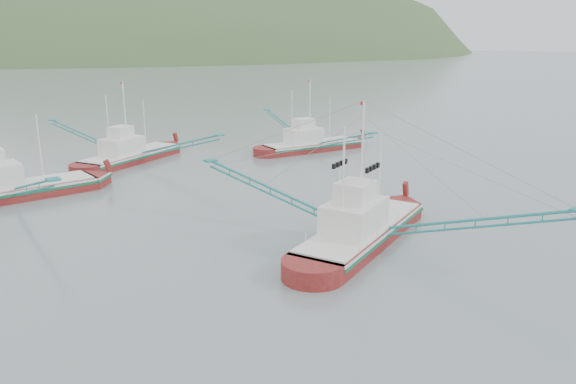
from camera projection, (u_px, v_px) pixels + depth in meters
ground at (337, 249)px, 42.56m from camera, size 1200.00×1200.00×0.00m
main_boat at (362, 213)px, 43.39m from camera, size 16.78×28.39×11.97m
bg_boat_far at (129, 145)px, 71.71m from camera, size 15.79×25.86×11.08m
bg_boat_right at (311, 139)px, 79.15m from camera, size 14.96×26.33×10.70m
bg_boat_left at (6, 183)px, 55.22m from camera, size 16.37×29.51×11.94m
headland_right at (209, 55)px, 511.54m from camera, size 684.00×432.00×306.00m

